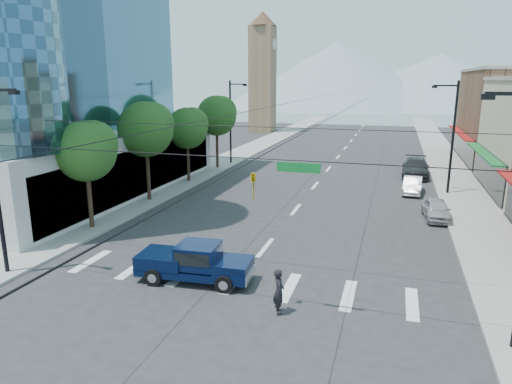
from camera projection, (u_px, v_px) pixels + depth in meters
ground at (227, 295)px, 19.62m from camera, size 160.00×160.00×0.00m
sidewalk_left at (248, 150)px, 60.16m from camera, size 4.00×120.00×0.15m
sidewalk_right at (443, 159)px, 53.33m from camera, size 4.00×120.00×0.15m
clock_tower at (263, 71)px, 79.35m from camera, size 4.80×4.80×20.40m
mountain_left at (336, 74)px, 160.55m from camera, size 80.00×80.00×22.00m
mountain_right at (440, 80)px, 160.36m from camera, size 90.00×90.00×18.00m
tree_near at (88, 149)px, 27.24m from camera, size 3.65×3.64×6.71m
tree_midnear at (148, 128)px, 33.60m from camera, size 4.09×4.09×7.52m
tree_midfar at (189, 127)px, 40.24m from camera, size 3.65×3.64×6.71m
tree_far at (218, 115)px, 46.60m from camera, size 4.09×4.09×7.52m
signal_rig at (221, 197)px, 17.53m from camera, size 21.80×0.20×9.00m
lamp_pole_nw at (232, 119)px, 49.34m from camera, size 2.00×0.25×9.00m
lamp_pole_ne at (452, 133)px, 35.84m from camera, size 2.00×0.25×9.00m
pickup_truck at (194, 262)px, 20.83m from camera, size 5.44×2.38×1.80m
pedestrian at (279, 291)px, 17.91m from camera, size 0.68×0.80×1.86m
parked_car_near at (436, 209)px, 30.23m from camera, size 1.93×4.05×1.34m
parked_car_mid at (412, 185)px, 37.20m from camera, size 1.66×4.14×1.34m
parked_car_far at (416, 168)px, 43.63m from camera, size 2.57×6.00×1.72m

